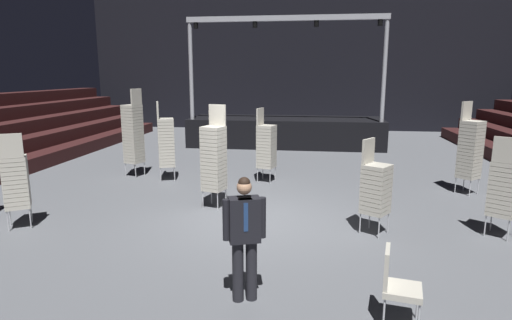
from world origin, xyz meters
TOP-DOWN VIEW (x-y plane):
  - ground_plane at (0.00, 0.00)m, footprint 22.00×30.00m
  - arena_end_wall at (0.00, 15.00)m, footprint 22.00×0.30m
  - stage_riser at (-0.00, 9.47)m, footprint 7.97×2.59m
  - man_with_tie at (0.32, -3.15)m, footprint 0.57×0.35m
  - chair_stack_front_left at (2.34, -0.42)m, footprint 0.61×0.61m
  - chair_stack_front_right at (-4.03, 3.37)m, footprint 0.56×0.56m
  - chair_stack_mid_left at (-4.51, -1.03)m, footprint 0.61×0.61m
  - chair_stack_mid_centre at (-1.01, 0.75)m, footprint 0.55×0.55m
  - chair_stack_rear_left at (-0.12, 3.24)m, footprint 0.55×0.55m
  - chair_stack_rear_centre at (5.03, 2.71)m, footprint 0.62×0.62m
  - chair_stack_aisle_left at (4.64, -0.25)m, footprint 0.61×0.61m
  - chair_stack_aisle_right at (-2.93, 3.02)m, footprint 0.57×0.57m
  - loose_chair_near_man at (2.20, -3.43)m, footprint 0.52×0.52m

SIDE VIEW (x-z plane):
  - ground_plane at x=0.00m, z-range -0.10..0.00m
  - loose_chair_near_man at x=2.20m, z-range 0.06..1.01m
  - stage_riser at x=0.00m, z-range -1.91..3.23m
  - chair_stack_front_left at x=2.34m, z-range 0.00..1.80m
  - chair_stack_mid_left at x=-4.51m, z-range 0.00..1.88m
  - chair_stack_aisle_left at x=4.64m, z-range 0.00..1.88m
  - man_with_tie at x=0.32m, z-range 0.11..1.80m
  - chair_stack_rear_left at x=-0.12m, z-range 0.00..2.05m
  - chair_stack_aisle_right at x=-2.93m, z-range 0.00..2.22m
  - chair_stack_mid_centre at x=-1.01m, z-range 0.00..2.30m
  - chair_stack_rear_centre at x=5.03m, z-range 0.00..2.30m
  - chair_stack_front_right at x=-4.03m, z-range 0.00..2.56m
  - arena_end_wall at x=0.00m, z-range 0.00..8.00m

